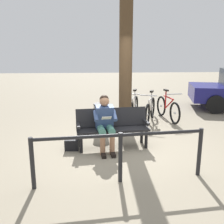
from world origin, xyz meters
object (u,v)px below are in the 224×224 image
bench (112,125)px  bicycle_orange (134,108)px  litter_bin (101,118)px  tree_trunk (126,61)px  bicycle_blue (168,108)px  person_reading (105,120)px  handbag (72,145)px  bicycle_red (150,110)px

bench → bicycle_orange: bicycle_orange is taller
bicycle_orange → litter_bin: bearing=-24.0°
tree_trunk → bicycle_blue: 2.29m
person_reading → handbag: size_ratio=4.00×
person_reading → bicycle_orange: person_reading is taller
handbag → bicycle_blue: bicycle_blue is taller
litter_bin → bicycle_blue: size_ratio=0.46×
litter_bin → bicycle_red: bicycle_red is taller
bicycle_blue → bench: bearing=-49.2°
bicycle_blue → bicycle_orange: (1.06, -0.10, 0.00)m
handbag → bicycle_orange: 3.03m
litter_bin → bicycle_blue: 2.40m
bicycle_orange → bench: bearing=-2.7°
person_reading → litter_bin: person_reading is taller
bench → litter_bin: size_ratio=2.12×
handbag → litter_bin: (-0.67, -1.26, 0.27)m
litter_bin → person_reading: bearing=92.7°
tree_trunk → bicycle_red: size_ratio=2.36×
handbag → bicycle_red: 3.11m
person_reading → litter_bin: bearing=-93.7°
bench → litter_bin: (0.23, -1.08, -0.12)m
handbag → tree_trunk: tree_trunk is taller
bench → handbag: size_ratio=5.48×
bench → bicycle_orange: size_ratio=1.01×
bench → bicycle_orange: 2.44m
tree_trunk → bicycle_orange: size_ratio=2.31×
handbag → bicycle_red: (-2.20, -2.18, 0.24)m
bench → bicycle_red: (-1.30, -2.00, -0.15)m
litter_bin → bicycle_blue: (-2.13, -1.11, -0.03)m
handbag → tree_trunk: bearing=-132.5°
person_reading → handbag: 0.91m
person_reading → litter_bin: size_ratio=1.55×
handbag → litter_bin: 1.46m
bicycle_red → bicycle_blue: bearing=128.3°
tree_trunk → bench: bearing=71.0°
tree_trunk → bicycle_orange: 1.86m
litter_bin → bicycle_red: size_ratio=0.49×
handbag → bicycle_blue: size_ratio=0.18×
bicycle_blue → bicycle_orange: 1.07m
person_reading → handbag: (0.73, -0.00, -0.54)m
handbag → bicycle_orange: bicycle_orange is taller
handbag → tree_trunk: 2.65m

